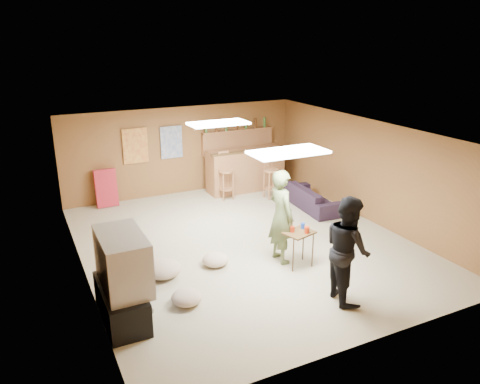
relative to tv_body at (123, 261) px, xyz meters
name	(u,v)px	position (x,y,z in m)	size (l,w,h in m)	color
ground	(244,243)	(2.65, 1.50, -0.90)	(7.00, 7.00, 0.00)	tan
ceiling	(245,133)	(2.65, 1.50, 1.30)	(6.00, 7.00, 0.02)	silver
wall_back	(183,150)	(2.65, 5.00, 0.20)	(6.00, 0.02, 2.20)	brown
wall_front	(370,270)	(2.65, -2.00, 0.20)	(6.00, 0.02, 2.20)	brown
wall_left	(79,216)	(-0.35, 1.50, 0.20)	(0.02, 7.00, 2.20)	brown
wall_right	(369,171)	(5.65, 1.50, 0.20)	(0.02, 7.00, 2.20)	brown
tv_stand	(121,303)	(-0.07, 0.00, -0.65)	(0.55, 1.30, 0.50)	black
dvd_box	(137,305)	(0.15, 0.00, -0.75)	(0.35, 0.50, 0.08)	#B2B2B7
tv_body	(123,261)	(0.00, 0.00, 0.00)	(0.60, 1.10, 0.80)	#B2B2B7
tv_screen	(145,257)	(0.31, 0.00, 0.00)	(0.02, 0.95, 0.65)	navy
bar_counter	(245,170)	(4.15, 4.45, -0.35)	(2.00, 0.60, 1.10)	#945D36
bar_lip	(250,151)	(4.15, 4.20, 0.20)	(2.10, 0.12, 0.05)	#412B14
bar_shelf	(238,130)	(4.15, 4.90, 0.60)	(2.00, 0.18, 0.05)	#945D36
bar_backing	(238,141)	(4.15, 4.92, 0.30)	(2.00, 0.14, 0.60)	#945D36
poster_left	(135,146)	(1.45, 4.96, 0.45)	(0.60, 0.03, 0.85)	#BF3F26
poster_right	(171,142)	(2.35, 4.96, 0.45)	(0.55, 0.03, 0.80)	#334C99
folding_chair_stack	(106,188)	(0.65, 4.80, -0.45)	(0.50, 0.14, 0.90)	#B82230
ceiling_panel_front	(288,152)	(2.65, 0.00, 1.27)	(1.20, 0.60, 0.04)	white
ceiling_panel_back	(218,123)	(2.65, 2.70, 1.27)	(1.20, 0.60, 0.04)	white
person_olive	(281,216)	(2.91, 0.58, -0.05)	(0.62, 0.41, 1.70)	#525F37
person_black	(347,249)	(3.15, -0.96, -0.07)	(0.81, 0.63, 1.67)	black
sofa	(313,197)	(4.97, 2.57, -0.65)	(1.73, 0.67, 0.50)	black
tray_table	(298,249)	(3.08, 0.26, -0.58)	(0.50, 0.40, 0.65)	#412B14
cup_red_near	(292,229)	(2.98, 0.31, -0.20)	(0.07, 0.07, 0.10)	#AE280B
cup_red_far	(307,230)	(3.18, 0.15, -0.20)	(0.09, 0.09, 0.12)	#AE280B
cup_blue	(303,226)	(3.23, 0.36, -0.20)	(0.07, 0.07, 0.10)	#153497
bar_stool_left	(226,174)	(3.41, 4.02, -0.25)	(0.41, 0.41, 1.30)	#945D36
bar_stool_right	(271,175)	(4.44, 3.59, -0.29)	(0.38, 0.38, 1.22)	#945D36
cushion_near_tv	(163,269)	(0.82, 0.93, -0.76)	(0.61, 0.61, 0.28)	tan
cushion_mid	(215,260)	(1.78, 0.91, -0.80)	(0.47, 0.47, 0.21)	tan
cushion_far	(187,297)	(0.89, -0.05, -0.79)	(0.47, 0.47, 0.21)	tan
bottle_row	(236,125)	(4.09, 4.88, 0.75)	(1.76, 0.08, 0.26)	#3F7233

